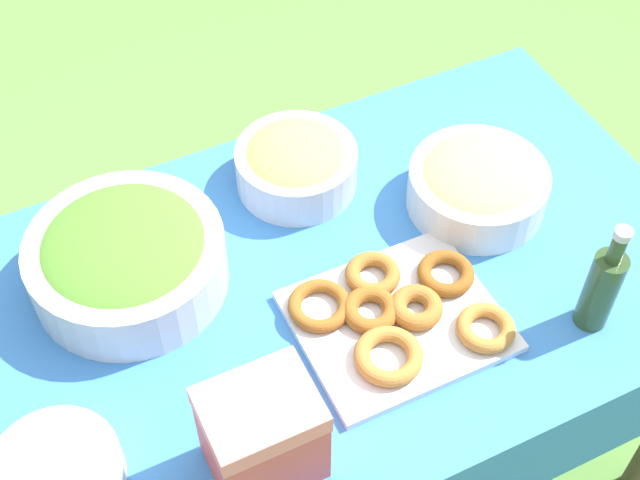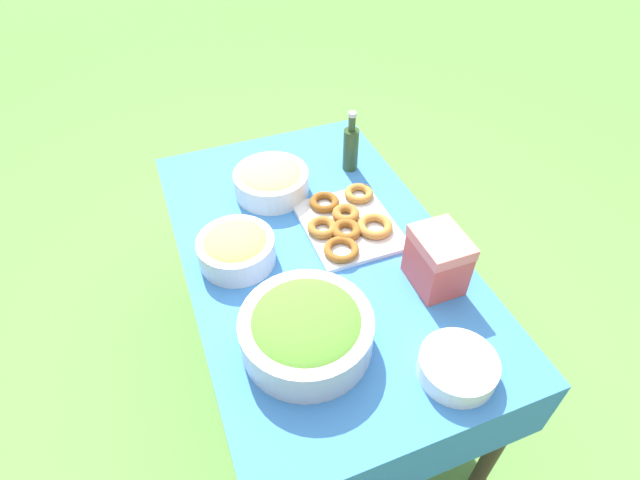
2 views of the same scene
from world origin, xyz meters
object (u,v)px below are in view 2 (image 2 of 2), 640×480
(plate_stack, at_px, (458,367))
(pasta_bowl, at_px, (271,180))
(donut_platter, at_px, (348,223))
(fruit_bowl, at_px, (236,248))
(cooler_box, at_px, (437,260))
(salad_bowl, at_px, (306,329))
(olive_oil_bottle, at_px, (351,147))

(plate_stack, bearing_deg, pasta_bowl, -166.08)
(plate_stack, bearing_deg, donut_platter, -176.36)
(donut_platter, distance_m, fruit_bowl, 0.39)
(cooler_box, bearing_deg, pasta_bowl, -151.11)
(salad_bowl, distance_m, olive_oil_bottle, 0.83)
(plate_stack, relative_size, cooler_box, 1.10)
(cooler_box, bearing_deg, plate_stack, -19.60)
(salad_bowl, xyz_separation_m, fruit_bowl, (-0.38, -0.09, -0.01))
(salad_bowl, relative_size, cooler_box, 1.92)
(donut_platter, height_order, fruit_bowl, fruit_bowl)
(salad_bowl, xyz_separation_m, olive_oil_bottle, (-0.70, 0.43, 0.03))
(fruit_bowl, xyz_separation_m, cooler_box, (0.30, 0.53, 0.04))
(donut_platter, xyz_separation_m, fruit_bowl, (0.02, -0.38, 0.03))
(salad_bowl, height_order, cooler_box, cooler_box)
(salad_bowl, height_order, pasta_bowl, salad_bowl)
(donut_platter, relative_size, cooler_box, 2.02)
(pasta_bowl, bearing_deg, olive_oil_bottle, 96.01)
(olive_oil_bottle, distance_m, cooler_box, 0.63)
(donut_platter, distance_m, plate_stack, 0.62)
(pasta_bowl, height_order, donut_platter, pasta_bowl)
(salad_bowl, distance_m, cooler_box, 0.44)
(plate_stack, distance_m, olive_oil_bottle, 0.93)
(olive_oil_bottle, distance_m, fruit_bowl, 0.62)
(salad_bowl, xyz_separation_m, plate_stack, (0.22, 0.33, -0.04))
(pasta_bowl, xyz_separation_m, donut_platter, (0.27, 0.18, -0.03))
(donut_platter, height_order, plate_stack, plate_stack)
(plate_stack, height_order, fruit_bowl, fruit_bowl)
(pasta_bowl, bearing_deg, fruit_bowl, -34.87)
(donut_platter, relative_size, olive_oil_bottle, 1.55)
(plate_stack, bearing_deg, salad_bowl, -124.08)
(pasta_bowl, distance_m, donut_platter, 0.33)
(donut_platter, bearing_deg, plate_stack, 3.64)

